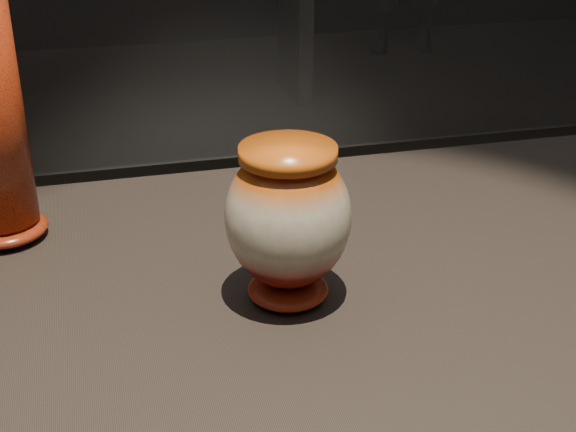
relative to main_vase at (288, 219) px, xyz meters
The scene contains 1 object.
main_vase is the anchor object (origin of this frame).
Camera 1 is at (-0.10, -0.81, 1.41)m, focal length 50.00 mm.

